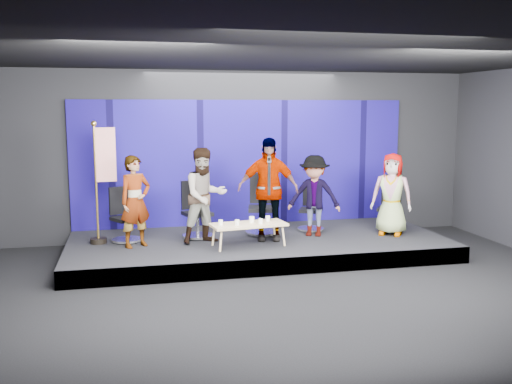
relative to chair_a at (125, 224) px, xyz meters
The scene contains 21 objects.
ground 3.77m from the chair_a, 48.86° to the right, with size 10.00×10.00×0.00m, color black.
room_walls 4.13m from the chair_a, 48.86° to the right, with size 10.02×8.02×3.51m.
riser 2.51m from the chair_a, ahead, with size 7.00×3.00×0.30m, color black.
backdrop 2.87m from the chair_a, 25.12° to the left, with size 7.00×0.08×2.60m, color #100759.
chair_a is the anchor object (origin of this frame).
panelist_a 0.70m from the chair_a, 67.20° to the right, with size 0.59×0.39×1.62m, color black.
chair_b 1.32m from the chair_a, ahead, with size 0.74×0.74×1.07m.
panelist_b 1.59m from the chair_a, 17.36° to the right, with size 0.84×0.66×1.73m, color black.
chair_c 2.61m from the chair_a, ahead, with size 0.79×0.79×1.18m.
panelist_c 2.71m from the chair_a, ahead, with size 1.12×0.46×1.90m, color black.
chair_d 3.65m from the chair_a, ahead, with size 0.72×0.72×0.96m.
panelist_d 3.58m from the chair_a, ahead, with size 1.00×0.58×1.55m, color black.
chair_e 5.22m from the chair_a, ahead, with size 0.77×0.77×0.98m.
panelist_e 5.08m from the chair_a, ahead, with size 0.77×0.50×1.58m, color black.
coffee_table 2.31m from the chair_a, 21.91° to the right, with size 1.39×0.73×0.41m.
mug_a 1.87m from the chair_a, 28.71° to the right, with size 0.08×0.08×0.09m, color white.
mug_b 2.15m from the chair_a, 26.44° to the right, with size 0.08×0.08×0.09m, color white.
mug_c 2.36m from the chair_a, 19.54° to the right, with size 0.09×0.09×0.11m, color white.
mug_d 2.52m from the chair_a, 21.67° to the right, with size 0.08×0.08×0.09m, color white.
mug_e 2.63m from the chair_a, 15.69° to the right, with size 0.08×0.08×0.09m, color white.
flag_stand 0.92m from the chair_a, behind, with size 0.51×0.29×2.21m.
Camera 1 is at (-2.37, -7.75, 2.73)m, focal length 40.00 mm.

